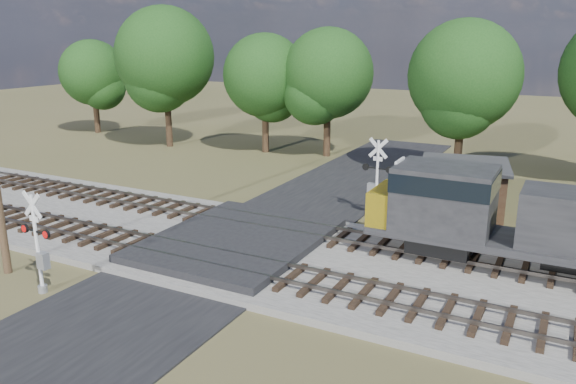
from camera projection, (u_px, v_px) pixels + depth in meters
The scene contains 10 objects.
ground at pixel (232, 252), 25.37m from camera, with size 160.00×160.00×0.00m, color #484726.
ballast_bed at pixel (461, 289), 21.32m from camera, with size 140.00×10.00×0.30m, color gray.
road at pixel (232, 251), 25.36m from camera, with size 7.00×60.00×0.08m, color black.
crossing_panel at pixel (238, 242), 25.72m from camera, with size 7.00×9.00×0.62m, color #262628.
track_near at pixel (271, 272), 22.17m from camera, with size 140.00×2.60×0.33m.
track_far at pixel (323, 234), 26.44m from camera, with size 140.00×2.60×0.33m.
crossing_signal_near at pixel (39, 252), 20.89m from camera, with size 1.61×0.35×3.99m.
crossing_signal_far at pixel (375, 184), 30.00m from camera, with size 1.73×0.39×4.28m.
equipment_shed at pixel (463, 190), 29.66m from camera, with size 5.19×5.19×3.04m.
treeline at pixel (434, 77), 38.93m from camera, with size 77.32×11.07×11.93m.
Camera 1 is at (13.16, -19.88, 9.45)m, focal length 35.00 mm.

